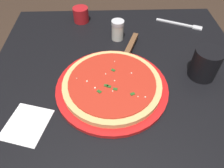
# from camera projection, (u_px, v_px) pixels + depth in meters

# --- Properties ---
(restaurant_table) EXTENTS (1.02, 0.84, 0.75)m
(restaurant_table) POSITION_uv_depth(u_px,v_px,m) (121.00, 125.00, 0.70)
(restaurant_table) COLOR black
(restaurant_table) RESTS_ON ground_plane
(serving_plate) EXTENTS (0.33, 0.33, 0.01)m
(serving_plate) POSITION_uv_depth(u_px,v_px,m) (112.00, 87.00, 0.62)
(serving_plate) COLOR red
(serving_plate) RESTS_ON restaurant_table
(pizza) EXTENTS (0.29, 0.29, 0.02)m
(pizza) POSITION_uv_depth(u_px,v_px,m) (112.00, 84.00, 0.61)
(pizza) COLOR #DBB26B
(pizza) RESTS_ON serving_plate
(pizza_server) EXTENTS (0.22, 0.12, 0.01)m
(pizza_server) POSITION_uv_depth(u_px,v_px,m) (128.00, 52.00, 0.72)
(pizza_server) COLOR silver
(pizza_server) RESTS_ON serving_plate
(cup_tall_drink) EXTENTS (0.08, 0.08, 0.10)m
(cup_tall_drink) POSITION_uv_depth(u_px,v_px,m) (205.00, 64.00, 0.63)
(cup_tall_drink) COLOR black
(cup_tall_drink) RESTS_ON restaurant_table
(cup_small_sauce) EXTENTS (0.06, 0.06, 0.06)m
(cup_small_sauce) POSITION_uv_depth(u_px,v_px,m) (81.00, 15.00, 0.86)
(cup_small_sauce) COLOR #B2191E
(cup_small_sauce) RESTS_ON restaurant_table
(napkin_folded_right) EXTENTS (0.14, 0.13, 0.00)m
(napkin_folded_right) POSITION_uv_depth(u_px,v_px,m) (27.00, 124.00, 0.54)
(napkin_folded_right) COLOR white
(napkin_folded_right) RESTS_ON restaurant_table
(fork) EXTENTS (0.09, 0.18, 0.00)m
(fork) POSITION_uv_depth(u_px,v_px,m) (182.00, 24.00, 0.86)
(fork) COLOR silver
(fork) RESTS_ON restaurant_table
(parmesan_shaker) EXTENTS (0.05, 0.05, 0.07)m
(parmesan_shaker) POSITION_uv_depth(u_px,v_px,m) (117.00, 30.00, 0.77)
(parmesan_shaker) COLOR silver
(parmesan_shaker) RESTS_ON restaurant_table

